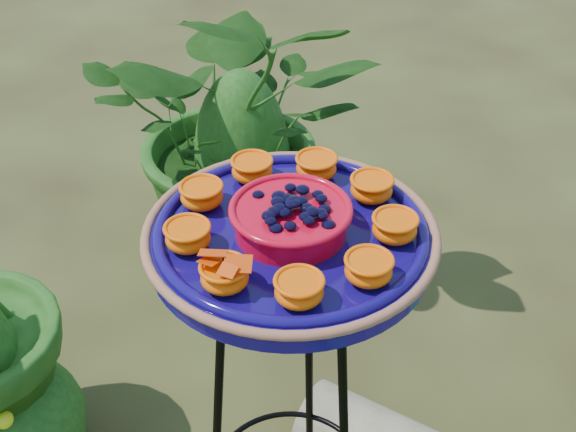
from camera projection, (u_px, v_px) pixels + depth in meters
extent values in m
torus|color=black|center=(291.00, 257.00, 1.22)|extent=(0.30, 0.30, 0.02)
cylinder|color=black|center=(309.00, 378.00, 1.57)|extent=(0.04, 0.08, 0.83)
cylinder|color=#11085E|center=(291.00, 242.00, 1.20)|extent=(0.53, 0.53, 0.04)
torus|color=#945542|center=(291.00, 233.00, 1.19)|extent=(0.45, 0.45, 0.02)
torus|color=#11085E|center=(291.00, 231.00, 1.19)|extent=(0.41, 0.41, 0.02)
cylinder|color=red|center=(291.00, 221.00, 1.18)|extent=(0.21, 0.21, 0.04)
torus|color=red|center=(291.00, 209.00, 1.17)|extent=(0.18, 0.18, 0.01)
ellipsoid|color=black|center=(291.00, 206.00, 1.16)|extent=(0.15, 0.15, 0.03)
ellipsoid|color=#F55402|center=(395.00, 229.00, 1.17)|extent=(0.07, 0.07, 0.03)
cylinder|color=#FF5505|center=(395.00, 220.00, 1.16)|extent=(0.06, 0.06, 0.01)
ellipsoid|color=#F55402|center=(371.00, 190.00, 1.25)|extent=(0.07, 0.07, 0.03)
cylinder|color=#FF5505|center=(372.00, 181.00, 1.24)|extent=(0.06, 0.06, 0.01)
ellipsoid|color=#F55402|center=(316.00, 169.00, 1.30)|extent=(0.07, 0.07, 0.03)
cylinder|color=#FF5505|center=(317.00, 160.00, 1.29)|extent=(0.06, 0.06, 0.01)
ellipsoid|color=#F55402|center=(252.00, 171.00, 1.29)|extent=(0.07, 0.07, 0.03)
cylinder|color=#FF5505|center=(252.00, 162.00, 1.28)|extent=(0.06, 0.06, 0.01)
ellipsoid|color=#F55402|center=(202.00, 197.00, 1.24)|extent=(0.07, 0.07, 0.03)
cylinder|color=#FF5505|center=(201.00, 188.00, 1.23)|extent=(0.06, 0.06, 0.01)
ellipsoid|color=#F55402|center=(188.00, 238.00, 1.15)|extent=(0.07, 0.07, 0.03)
cylinder|color=#FF5505|center=(187.00, 229.00, 1.14)|extent=(0.06, 0.06, 0.01)
ellipsoid|color=#F55402|center=(225.00, 278.00, 1.08)|extent=(0.07, 0.07, 0.03)
cylinder|color=#FF5505|center=(224.00, 268.00, 1.07)|extent=(0.06, 0.06, 0.01)
ellipsoid|color=#F55402|center=(299.00, 292.00, 1.06)|extent=(0.07, 0.07, 0.03)
cylinder|color=#FF5505|center=(299.00, 283.00, 1.05)|extent=(0.06, 0.06, 0.01)
ellipsoid|color=#F55402|center=(368.00, 271.00, 1.09)|extent=(0.07, 0.07, 0.03)
cylinder|color=#FF5505|center=(369.00, 262.00, 1.08)|extent=(0.06, 0.06, 0.01)
cylinder|color=black|center=(224.00, 263.00, 1.07)|extent=(0.02, 0.02, 0.00)
cube|color=#FF4D05|center=(213.00, 253.00, 1.07)|extent=(0.05, 0.04, 0.01)
cube|color=#FF4D05|center=(238.00, 264.00, 1.06)|extent=(0.05, 0.04, 0.01)
imported|color=#164412|center=(241.00, 123.00, 2.33)|extent=(1.01, 0.95, 0.88)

